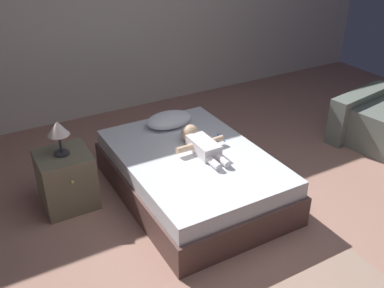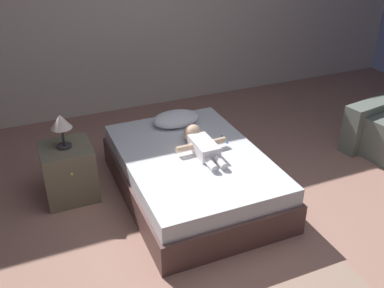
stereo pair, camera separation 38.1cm
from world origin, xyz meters
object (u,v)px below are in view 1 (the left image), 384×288
Objects in this scene: nightstand at (66,179)px; lamp at (58,130)px; pillow at (169,120)px; toothbrush at (220,137)px; bed at (192,174)px; baby at (200,143)px.

lamp is (0.00, 0.00, 0.48)m from nightstand.
pillow is 0.56m from toothbrush.
bed is 1.12m from nightstand.
bed is at bearing -21.57° from nightstand.
toothbrush is (0.29, 0.10, -0.06)m from baby.
pillow reaches higher than bed.
pillow is at bearing 82.74° from bed.
nightstand is at bearing -170.88° from pillow.
bed is 1.24m from lamp.
bed is 3.47× the size of nightstand.
lamp is (-1.04, 0.41, 0.53)m from bed.
toothbrush is 0.51× the size of lamp.
baby is 1.22m from nightstand.
pillow is 1.16m from nightstand.
nightstand is at bearing 169.03° from toothbrush.
lamp reaches higher than bed.
baby reaches higher than toothbrush.
bed is at bearing -163.16° from baby.
lamp is (-1.12, -0.18, 0.24)m from pillow.
baby reaches higher than bed.
baby is (0.02, -0.56, -0.01)m from pillow.
bed is 0.66m from pillow.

